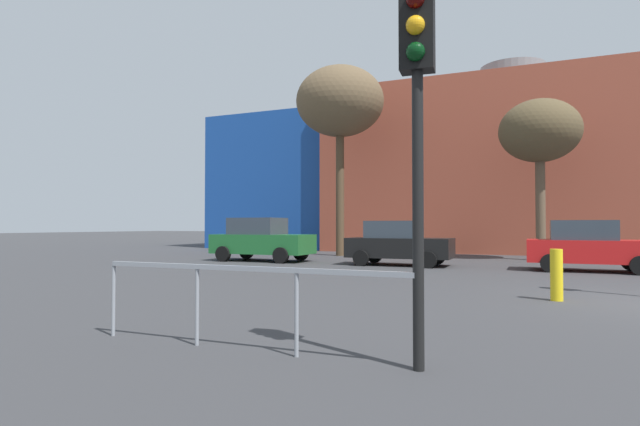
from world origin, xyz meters
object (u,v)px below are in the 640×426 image
object	(u,v)px
parked_car_2	(589,246)
bollard_yellow_0	(557,275)
traffic_light_near_left	(417,88)
parked_car_1	(398,243)
bare_tree_1	(340,103)
parked_car_0	(261,239)
bare_tree_0	(540,132)

from	to	relation	value
parked_car_2	bollard_yellow_0	world-z (taller)	parked_car_2
parked_car_2	traffic_light_near_left	distance (m)	14.00
parked_car_1	bare_tree_1	bearing A→B (deg)	131.05
parked_car_1	parked_car_0	bearing A→B (deg)	180.00
parked_car_0	bare_tree_0	bearing A→B (deg)	24.93
parked_car_0	bare_tree_0	world-z (taller)	bare_tree_0
parked_car_2	bare_tree_0	bearing A→B (deg)	105.27
parked_car_0	bare_tree_0	size ratio (longest dim) A/B	0.60
parked_car_2	traffic_light_near_left	bearing A→B (deg)	-101.54
parked_car_1	bollard_yellow_0	bearing A→B (deg)	-55.38
parked_car_2	bare_tree_1	world-z (taller)	bare_tree_1
parked_car_0	parked_car_2	size ratio (longest dim) A/B	1.09
parked_car_0	parked_car_2	xyz separation A→B (m)	(12.48, -0.00, -0.08)
parked_car_0	traffic_light_near_left	bearing A→B (deg)	-54.39
traffic_light_near_left	parked_car_1	bearing A→B (deg)	-169.46
bare_tree_1	traffic_light_near_left	bearing A→B (deg)	-66.69
parked_car_2	bare_tree_1	xyz separation A→B (m)	(-10.71, 4.87, 6.93)
parked_car_2	traffic_light_near_left	size ratio (longest dim) A/B	0.96
parked_car_1	bare_tree_0	world-z (taller)	bare_tree_0
parked_car_1	parked_car_2	xyz separation A→B (m)	(6.47, -0.00, -0.00)
parked_car_0	bollard_yellow_0	distance (m)	13.56
bare_tree_0	bollard_yellow_0	bearing A→B (deg)	-89.25
parked_car_1	traffic_light_near_left	distance (m)	14.22
parked_car_0	bollard_yellow_0	size ratio (longest dim) A/B	4.09
parked_car_2	bollard_yellow_0	distance (m)	7.68
bare_tree_1	bare_tree_0	bearing A→B (deg)	1.71
bollard_yellow_0	bare_tree_0	bearing A→B (deg)	90.75
parked_car_1	bare_tree_0	bearing A→B (deg)	45.47
traffic_light_near_left	bare_tree_1	world-z (taller)	bare_tree_1
parked_car_1	bollard_yellow_0	distance (m)	9.21
parked_car_2	bare_tree_1	size ratio (longest dim) A/B	0.41
parked_car_1	bare_tree_1	size ratio (longest dim) A/B	0.41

